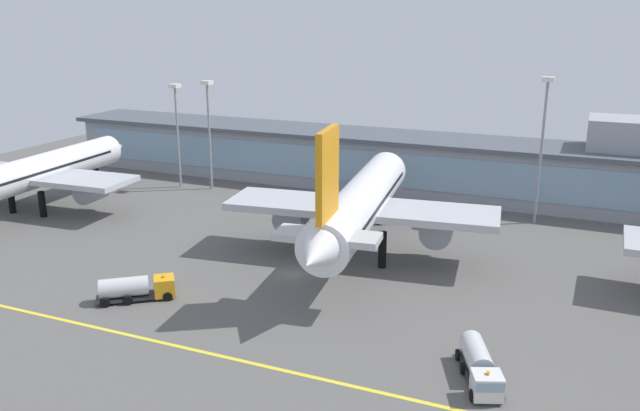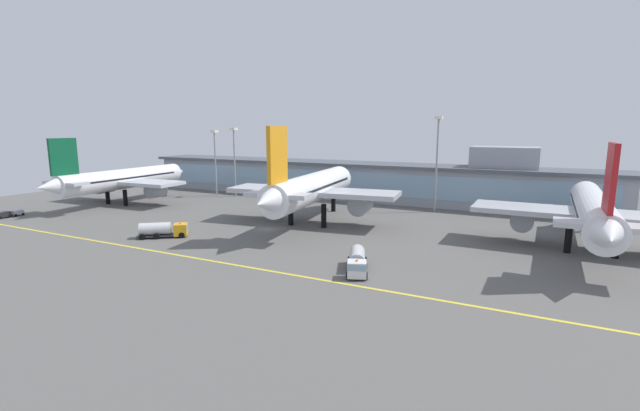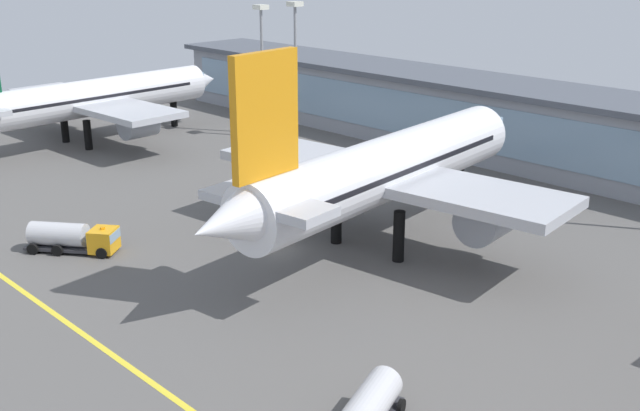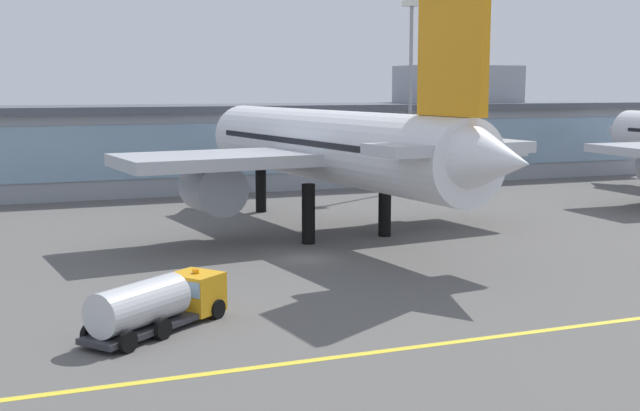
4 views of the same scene
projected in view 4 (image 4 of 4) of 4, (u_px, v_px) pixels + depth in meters
name	position (u px, v px, depth m)	size (l,w,h in m)	color
ground_plane	(304.00, 259.00, 62.27)	(191.20, 191.20, 0.00)	#5B5956
taxiway_centreline_stripe	(454.00, 342.00, 42.00)	(152.96, 0.50, 0.01)	yellow
terminal_building	(195.00, 144.00, 103.65)	(139.57, 14.00, 15.75)	#9399A3
airliner_near_right	(331.00, 148.00, 71.53)	(37.65, 49.18, 20.76)	black
fuel_tanker_truck	(160.00, 302.00, 44.00)	(8.65, 7.44, 2.90)	black
apron_light_mast_west	(411.00, 67.00, 101.26)	(1.80, 1.80, 23.17)	gray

